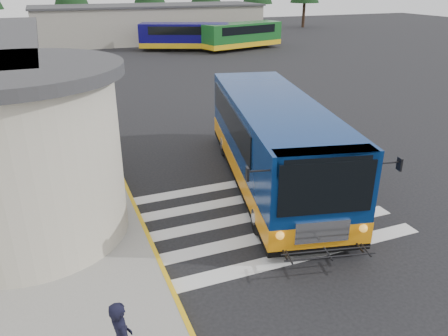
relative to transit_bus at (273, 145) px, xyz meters
name	(u,v)px	position (x,y,z in m)	size (l,w,h in m)	color
ground	(261,202)	(-1.03, -1.23, -1.47)	(140.00, 140.00, 0.00)	black
curb_strip	(120,173)	(-5.08, 2.77, -1.39)	(0.12, 34.00, 0.16)	gold
crosswalk	(258,215)	(-1.53, -2.03, -1.46)	(8.00, 5.35, 0.01)	silver
depot_building	(150,23)	(4.97, 40.77, 0.64)	(26.40, 8.40, 4.20)	gray
transit_bus	(273,145)	(0.00, 0.00, 0.00)	(5.55, 11.21, 3.07)	navy
pedestrian_b	(35,216)	(-7.95, -1.49, -0.41)	(0.88, 0.69, 1.81)	black
far_bus_a	(184,35)	(6.67, 32.41, 0.07)	(9.44, 5.91, 2.36)	#0C0757
far_bus_b	(242,35)	(12.50, 30.81, 0.06)	(9.44, 4.85, 2.35)	#175620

